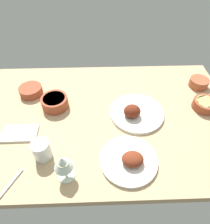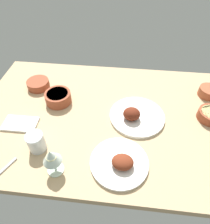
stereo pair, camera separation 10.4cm
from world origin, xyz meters
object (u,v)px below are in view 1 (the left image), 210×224
Objects in this scene: bowl_sauce at (199,82)px; plate_center_main at (136,112)px; wine_glass at (63,164)px; water_tumbler at (42,150)px; plate_near_viewer at (130,160)px; bowl_potatoes at (205,104)px; bowl_soup at (55,102)px; folded_napkin at (20,133)px; fork_loose at (7,188)px; bowl_cream at (31,90)px.

plate_center_main is at bearing -151.51° from bowl_sauce.
wine_glass reaches higher than water_tumbler.
plate_near_viewer is 1.96× the size of bowl_potatoes.
bowl_potatoes is 1.38× the size of water_tumbler.
bowl_sauce is at bearing 28.49° from plate_center_main.
wine_glass reaches higher than plate_center_main.
plate_center_main reaches higher than bowl_soup.
folded_napkin is (-100.08, -33.98, -2.19)cm from bowl_sauce.
folded_napkin is at bearing -161.25° from bowl_sauce.
plate_near_viewer is 51.35cm from bowl_soup.
water_tumbler is (-86.11, -46.65, 1.88)cm from bowl_sauce.
fork_loose is at bearing -148.09° from bowl_sauce.
bowl_potatoes is (38.40, 3.86, 0.93)cm from plate_center_main.
water_tumbler reaches higher than bowl_potatoes.
plate_center_main is at bearing -17.76° from bowl_cream.
plate_center_main is 47.99cm from wine_glass.
wine_glass is (-75.09, -56.38, 7.14)cm from bowl_sauce.
wine_glass is (-33.22, -33.65, 8.16)cm from plate_center_main.
plate_near_viewer is at bearing -6.27° from water_tumbler.
water_tumbler is 19.29cm from folded_napkin.
bowl_sauce is at bearing 36.90° from wine_glass.
plate_center_main is 28.81cm from plate_near_viewer.
bowl_cream is (-59.04, 18.91, 0.82)cm from plate_center_main.
bowl_cream is at bearing 91.58° from folded_napkin.
fork_loose is (-12.70, -45.89, -2.99)cm from bowl_soup.
plate_near_viewer reaches higher than folded_napkin.
fork_loose is at bearing -87.00° from bowl_cream.
water_tumbler reaches higher than plate_near_viewer.
plate_center_main is 2.58× the size of bowl_sauce.
bowl_cream reaches higher than folded_napkin.
plate_near_viewer is at bearing -103.01° from plate_center_main.
plate_near_viewer reaches higher than fork_loose.
bowl_soup is 47.71cm from fork_loose.
bowl_cream is at bearing 29.65° from fork_loose.
plate_near_viewer is 1.43× the size of fork_loose.
water_tumbler reaches higher than plate_center_main.
folded_napkin is (-24.98, 22.40, -9.33)cm from wine_glass.
bowl_potatoes is (44.88, 31.93, 1.08)cm from plate_near_viewer.
folded_napkin is at bearing 137.80° from water_tumbler.
plate_near_viewer is at bearing -44.10° from bowl_soup.
plate_near_viewer is 54.39cm from folded_napkin.
wine_glass is (-71.62, -37.52, 7.23)cm from bowl_potatoes.
bowl_potatoes reaches higher than folded_napkin.
bowl_soup is (-36.85, 35.71, 1.77)cm from plate_near_viewer.
plate_near_viewer reaches higher than bowl_soup.
plate_center_main is 2.05× the size of wine_glass.
plate_center_main is 1.63× the size of fork_loose.
wine_glass reaches higher than bowl_potatoes.
bowl_potatoes reaches higher than bowl_cream.
bowl_cream is at bearing 116.16° from wine_glass.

